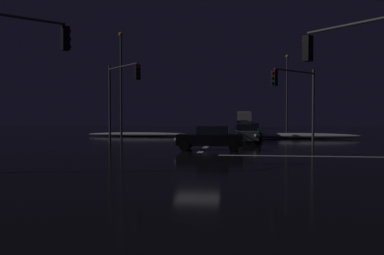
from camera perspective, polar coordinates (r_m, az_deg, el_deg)
ground at (r=21.61m, az=0.81°, el=-4.25°), size 120.00×120.00×0.10m
stop_line_north at (r=28.98m, az=2.38°, el=-2.63°), size 0.35×12.66×0.01m
centre_line_ns at (r=40.53m, az=3.69°, el=-1.40°), size 22.00×0.15×0.01m
crosswalk_bar_east at (r=22.11m, az=20.66°, el=-4.09°), size 12.66×0.40×0.01m
snow_bank_left_curb at (r=41.72m, az=-7.68°, el=-1.03°), size 11.73×1.50×0.44m
snow_bank_right_curb at (r=38.67m, az=15.77°, el=-1.21°), size 11.68×1.50×0.55m
sedan_gray at (r=31.33m, az=8.16°, el=-0.86°), size 2.02×4.33×1.57m
sedan_green at (r=37.05m, az=8.69°, el=-0.47°), size 2.02×4.33×1.57m
sedan_silver at (r=43.24m, az=7.98°, el=-0.16°), size 2.02×4.33×1.57m
sedan_white at (r=48.53m, az=8.14°, el=0.04°), size 2.02×4.33×1.57m
sedan_blue at (r=55.20m, az=7.55°, el=0.24°), size 2.02×4.33×1.57m
sedan_red at (r=61.22m, az=7.63°, el=0.38°), size 2.02×4.33×1.57m
box_truck at (r=69.24m, az=7.79°, el=1.28°), size 2.68×8.28×3.08m
sedan_black_crossing at (r=24.64m, az=2.80°, el=-1.54°), size 4.33×2.02×1.57m
traffic_signal_sw at (r=17.34m, az=-25.03°, el=9.11°), size 2.86×2.86×6.55m
traffic_signal_nw at (r=29.32m, az=-10.61°, el=5.80°), size 3.40×3.40×6.21m
traffic_signal_ne at (r=28.15m, az=15.42°, el=5.22°), size 3.47×3.47×5.67m
traffic_signal_se at (r=15.47m, az=23.49°, el=8.56°), size 3.02×3.02×5.91m
streetlamp_left_near at (r=36.24m, az=-10.56°, el=7.23°), size 0.44×0.44×10.00m
streetlamp_right_far at (r=50.92m, az=14.04°, el=5.67°), size 0.44×0.44×10.13m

